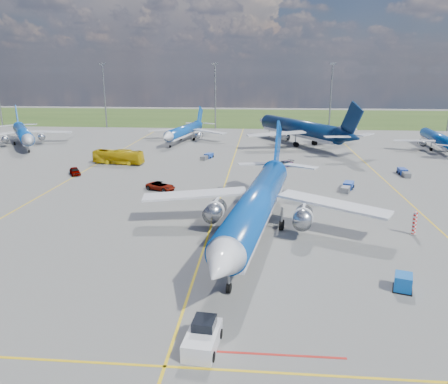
# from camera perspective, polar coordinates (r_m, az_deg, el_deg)

# --- Properties ---
(ground) EXTENTS (400.00, 400.00, 0.00)m
(ground) POSITION_cam_1_polar(r_m,az_deg,el_deg) (50.53, -2.85, -7.93)
(ground) COLOR #5D5D5A
(ground) RESTS_ON ground
(grass_strip) EXTENTS (400.00, 80.00, 0.01)m
(grass_strip) POSITION_cam_1_polar(r_m,az_deg,el_deg) (197.01, 3.04, 9.73)
(grass_strip) COLOR #2D4719
(grass_strip) RESTS_ON ground
(taxiway_lines) EXTENTS (60.25, 160.00, 0.02)m
(taxiway_lines) POSITION_cam_1_polar(r_m,az_deg,el_deg) (76.55, 0.03, 0.35)
(taxiway_lines) COLOR gold
(taxiway_lines) RESTS_ON ground
(floodlight_masts) EXTENTS (202.20, 0.50, 22.70)m
(floodlight_masts) POSITION_cam_1_polar(r_m,az_deg,el_deg) (156.10, 6.36, 12.74)
(floodlight_masts) COLOR slate
(floodlight_masts) RESTS_ON ground
(warning_post) EXTENTS (0.50, 0.50, 3.00)m
(warning_post) POSITION_cam_1_polar(r_m,az_deg,el_deg) (60.29, 23.62, -3.78)
(warning_post) COLOR red
(warning_post) RESTS_ON ground
(bg_jet_nw) EXTENTS (44.41, 46.88, 9.79)m
(bg_jet_nw) POSITION_cam_1_polar(r_m,az_deg,el_deg) (133.36, -24.61, 5.51)
(bg_jet_nw) COLOR #0B449D
(bg_jet_nw) RESTS_ON ground
(bg_jet_nnw) EXTENTS (31.51, 38.04, 8.90)m
(bg_jet_nnw) POSITION_cam_1_polar(r_m,az_deg,el_deg) (129.51, -5.15, 6.61)
(bg_jet_nnw) COLOR #0B449D
(bg_jet_nnw) RESTS_ON ground
(bg_jet_n) EXTENTS (56.94, 61.36, 12.90)m
(bg_jet_n) POSITION_cam_1_polar(r_m,az_deg,el_deg) (125.75, 9.70, 6.18)
(bg_jet_n) COLOR #081E42
(bg_jet_n) RESTS_ON ground
(bg_jet_ne) EXTENTS (26.32, 33.46, 8.39)m
(bg_jet_ne) POSITION_cam_1_polar(r_m,az_deg,el_deg) (128.23, 25.98, 5.00)
(bg_jet_ne) COLOR #0B449D
(bg_jet_ne) RESTS_ON ground
(main_airliner) EXTENTS (41.57, 50.64, 11.99)m
(main_airliner) POSITION_cam_1_polar(r_m,az_deg,el_deg) (55.65, 4.24, -5.67)
(main_airliner) COLOR #0B449D
(main_airliner) RESTS_ON ground
(pushback_tug) EXTENTS (2.68, 6.17, 2.06)m
(pushback_tug) POSITION_cam_1_polar(r_m,az_deg,el_deg) (34.62, -2.77, -18.37)
(pushback_tug) COLOR silver
(pushback_tug) RESTS_ON ground
(uld_container) EXTENTS (2.07, 2.33, 1.56)m
(uld_container) POSITION_cam_1_polar(r_m,az_deg,el_deg) (45.53, 22.35, -10.86)
(uld_container) COLOR #0C52AD
(uld_container) RESTS_ON ground
(apron_bus) EXTENTS (11.71, 4.38, 3.18)m
(apron_bus) POSITION_cam_1_polar(r_m,az_deg,el_deg) (100.04, -13.65, 4.48)
(apron_bus) COLOR gold
(apron_bus) RESTS_ON ground
(service_car_a) EXTENTS (3.77, 4.63, 1.48)m
(service_car_a) POSITION_cam_1_polar(r_m,az_deg,el_deg) (92.15, -18.90, 2.60)
(service_car_a) COLOR #999999
(service_car_a) RESTS_ON ground
(service_car_b) EXTENTS (5.82, 4.39, 1.47)m
(service_car_b) POSITION_cam_1_polar(r_m,az_deg,el_deg) (76.62, -8.27, 0.76)
(service_car_b) COLOR #999999
(service_car_b) RESTS_ON ground
(service_car_c) EXTENTS (4.79, 4.33, 1.34)m
(service_car_c) POSITION_cam_1_polar(r_m,az_deg,el_deg) (95.37, 7.84, 3.68)
(service_car_c) COLOR #999999
(service_car_c) RESTS_ON ground
(baggage_tug_w) EXTENTS (3.16, 5.43, 1.18)m
(baggage_tug_w) POSITION_cam_1_polar(r_m,az_deg,el_deg) (79.17, 15.81, 0.67)
(baggage_tug_w) COLOR #1B3FA2
(baggage_tug_w) RESTS_ON ground
(baggage_tug_c) EXTENTS (2.75, 5.10, 1.11)m
(baggage_tug_c) POSITION_cam_1_polar(r_m,az_deg,el_deg) (103.44, -2.20, 4.66)
(baggage_tug_c) COLOR #1B42A2
(baggage_tug_c) RESTS_ON ground
(baggage_tug_e) EXTENTS (1.50, 5.14, 1.15)m
(baggage_tug_e) POSITION_cam_1_polar(r_m,az_deg,el_deg) (93.94, 22.42, 2.37)
(baggage_tug_e) COLOR navy
(baggage_tug_e) RESTS_ON ground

